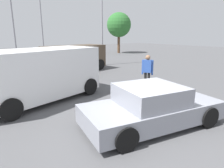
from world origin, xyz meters
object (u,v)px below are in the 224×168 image
at_px(sedan_foreground, 151,107).
at_px(pedestrian, 147,69).
at_px(dog, 137,88).
at_px(light_post_mid, 40,11).
at_px(van_white, 41,73).
at_px(light_post_near, 11,10).
at_px(suv_dark, 75,57).
at_px(light_post_far, 102,13).

relative_size(sedan_foreground, pedestrian, 2.62).
bearing_deg(pedestrian, dog, -14.61).
bearing_deg(light_post_mid, dog, -92.65).
distance_m(sedan_foreground, pedestrian, 4.10).
xyz_separation_m(van_white, light_post_near, (1.21, 9.57, 3.36)).
bearing_deg(suv_dark, light_post_mid, 79.93).
xyz_separation_m(van_white, light_post_far, (7.60, 6.47, 3.31)).
xyz_separation_m(sedan_foreground, van_white, (-1.83, 4.40, 0.58)).
xyz_separation_m(sedan_foreground, dog, (1.89, 2.56, -0.30)).
bearing_deg(sedan_foreground, light_post_near, 103.85).
bearing_deg(light_post_near, van_white, -97.22).
bearing_deg(pedestrian, suv_dark, -117.41).
bearing_deg(light_post_far, light_post_near, 154.11).
xyz_separation_m(suv_dark, light_post_near, (-3.06, 4.30, 3.48)).
bearing_deg(suv_dark, light_post_near, 116.19).
xyz_separation_m(sedan_foreground, light_post_near, (-0.62, 13.97, 3.94)).
height_order(suv_dark, light_post_mid, light_post_mid).
xyz_separation_m(sedan_foreground, suv_dark, (2.45, 9.67, 0.46)).
height_order(pedestrian, light_post_far, light_post_far).
height_order(pedestrian, light_post_mid, light_post_mid).
xyz_separation_m(dog, pedestrian, (1.01, 0.30, 0.75)).
height_order(sedan_foreground, suv_dark, suv_dark).
bearing_deg(dog, sedan_foreground, -32.28).
height_order(sedan_foreground, light_post_far, light_post_far).
height_order(dog, suv_dark, suv_dark).
xyz_separation_m(suv_dark, light_post_mid, (0.10, 6.99, 3.87)).
bearing_deg(light_post_mid, suv_dark, -90.80).
height_order(dog, light_post_mid, light_post_mid).
bearing_deg(light_post_far, van_white, -139.59).
relative_size(light_post_near, light_post_mid, 0.91).
height_order(suv_dark, pedestrian, suv_dark).
relative_size(van_white, suv_dark, 1.07).
relative_size(dog, pedestrian, 0.36).
distance_m(dog, suv_dark, 7.18).
bearing_deg(dog, light_post_far, 159.20).
distance_m(pedestrian, light_post_far, 9.18).
height_order(sedan_foreground, dog, sedan_foreground).
height_order(van_white, light_post_far, light_post_far).
bearing_deg(van_white, light_post_near, -111.38).
bearing_deg(light_post_far, pedestrian, -109.69).
distance_m(dog, light_post_near, 12.43).
bearing_deg(van_white, light_post_mid, -123.80).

